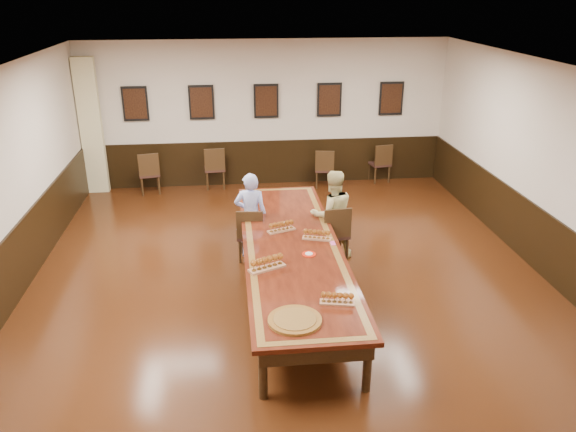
{
  "coord_description": "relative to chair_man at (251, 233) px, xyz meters",
  "views": [
    {
      "loc": [
        -0.85,
        -7.31,
        4.23
      ],
      "look_at": [
        0.0,
        0.5,
        1.0
      ],
      "focal_mm": 35.0,
      "sensor_mm": 36.0,
      "label": 1
    }
  ],
  "objects": [
    {
      "name": "conference_table",
      "position": [
        0.55,
        -1.14,
        0.15
      ],
      "size": [
        1.4,
        5.0,
        0.76
      ],
      "color": "#331008",
      "rests_on": "floor"
    },
    {
      "name": "pink_phone",
      "position": [
        1.15,
        -1.16,
        0.3
      ],
      "size": [
        0.07,
        0.14,
        0.01
      ],
      "primitive_type": "cube",
      "rotation": [
        0.0,
        0.0,
        0.01
      ],
      "color": "#E54C9C",
      "rests_on": "conference_table"
    },
    {
      "name": "flight_d",
      "position": [
        0.9,
        -2.82,
        0.36
      ],
      "size": [
        0.43,
        0.21,
        0.15
      ],
      "color": "#96603F",
      "rests_on": "conference_table"
    },
    {
      "name": "chair_woman",
      "position": [
        1.35,
        -0.16,
        0.02
      ],
      "size": [
        0.51,
        0.54,
        0.96
      ],
      "primitive_type": null,
      "rotation": [
        0.0,
        0.0,
        3.26
      ],
      "color": "#321B16",
      "rests_on": "floor"
    },
    {
      "name": "chair_man",
      "position": [
        0.0,
        0.0,
        0.0
      ],
      "size": [
        0.48,
        0.51,
        0.91
      ],
      "primitive_type": null,
      "rotation": [
        0.0,
        0.0,
        3.03
      ],
      "color": "#321B16",
      "rests_on": "floor"
    },
    {
      "name": "flight_b",
      "position": [
        0.94,
        -1.0,
        0.37
      ],
      "size": [
        0.44,
        0.25,
        0.16
      ],
      "color": "#96603F",
      "rests_on": "conference_table"
    },
    {
      "name": "spare_chair_a",
      "position": [
        -2.06,
        3.46,
        0.01
      ],
      "size": [
        0.52,
        0.55,
        0.93
      ],
      "primitive_type": null,
      "rotation": [
        0.0,
        0.0,
        3.34
      ],
      "color": "#321B16",
      "rests_on": "floor"
    },
    {
      "name": "spare_chair_b",
      "position": [
        -0.64,
        3.67,
        0.02
      ],
      "size": [
        0.48,
        0.52,
        0.95
      ],
      "primitive_type": null,
      "rotation": [
        0.0,
        0.0,
        3.22
      ],
      "color": "#321B16",
      "rests_on": "floor"
    },
    {
      "name": "floor",
      "position": [
        0.55,
        -1.14,
        -0.47
      ],
      "size": [
        8.0,
        10.0,
        0.02
      ],
      "primitive_type": "cube",
      "color": "black",
      "rests_on": "ground"
    },
    {
      "name": "curtain",
      "position": [
        -3.2,
        3.68,
        0.99
      ],
      "size": [
        0.45,
        0.18,
        2.9
      ],
      "primitive_type": "cube",
      "color": "#CCC28C",
      "rests_on": "floor"
    },
    {
      "name": "wall_back",
      "position": [
        0.55,
        3.87,
        1.14
      ],
      "size": [
        8.0,
        0.02,
        3.2
      ],
      "primitive_type": "cube",
      "color": "beige",
      "rests_on": "floor"
    },
    {
      "name": "ceiling",
      "position": [
        0.55,
        -1.14,
        2.75
      ],
      "size": [
        8.0,
        10.0,
        0.02
      ],
      "primitive_type": "cube",
      "color": "white",
      "rests_on": "floor"
    },
    {
      "name": "wall_right",
      "position": [
        4.56,
        -1.14,
        1.14
      ],
      "size": [
        0.02,
        10.0,
        3.2
      ],
      "primitive_type": "cube",
      "color": "beige",
      "rests_on": "floor"
    },
    {
      "name": "posters",
      "position": [
        0.55,
        3.79,
        1.44
      ],
      "size": [
        6.14,
        0.04,
        0.74
      ],
      "color": "black",
      "rests_on": "wall_back"
    },
    {
      "name": "person_woman",
      "position": [
        1.34,
        -0.05,
        0.3
      ],
      "size": [
        0.81,
        0.67,
        1.51
      ],
      "primitive_type": "imported",
      "rotation": [
        0.0,
        0.0,
        3.26
      ],
      "color": "#D4C884",
      "rests_on": "floor"
    },
    {
      "name": "person_man",
      "position": [
        0.01,
        0.1,
        0.27
      ],
      "size": [
        0.57,
        0.41,
        1.46
      ],
      "primitive_type": "imported",
      "rotation": [
        0.0,
        0.0,
        3.03
      ],
      "color": "#5164CC",
      "rests_on": "floor"
    },
    {
      "name": "red_plate_grp",
      "position": [
        0.75,
        -1.5,
        0.3
      ],
      "size": [
        0.2,
        0.2,
        0.03
      ],
      "color": "red",
      "rests_on": "conference_table"
    },
    {
      "name": "carved_platter",
      "position": [
        0.35,
        -3.15,
        0.32
      ],
      "size": [
        0.65,
        0.65,
        0.05
      ],
      "color": "brown",
      "rests_on": "conference_table"
    },
    {
      "name": "spare_chair_d",
      "position": [
        3.15,
        3.69,
        -0.0
      ],
      "size": [
        0.5,
        0.53,
        0.91
      ],
      "primitive_type": null,
      "rotation": [
        0.0,
        0.0,
        3.32
      ],
      "color": "#321B16",
      "rests_on": "floor"
    },
    {
      "name": "flight_a",
      "position": [
        0.44,
        -0.64,
        0.37
      ],
      "size": [
        0.45,
        0.28,
        0.16
      ],
      "color": "#96603F",
      "rests_on": "conference_table"
    },
    {
      "name": "wainscoting",
      "position": [
        0.55,
        -1.14,
        0.04
      ],
      "size": [
        8.0,
        10.0,
        1.0
      ],
      "color": "black",
      "rests_on": "floor"
    },
    {
      "name": "flight_c",
      "position": [
        0.14,
        -1.86,
        0.38
      ],
      "size": [
        0.52,
        0.35,
        0.19
      ],
      "color": "#96603F",
      "rests_on": "conference_table"
    },
    {
      "name": "spare_chair_c",
      "position": [
        1.81,
        3.45,
        -0.02
      ],
      "size": [
        0.48,
        0.51,
        0.88
      ],
      "primitive_type": null,
      "rotation": [
        0.0,
        0.0,
        2.98
      ],
      "color": "#321B16",
      "rests_on": "floor"
    }
  ]
}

